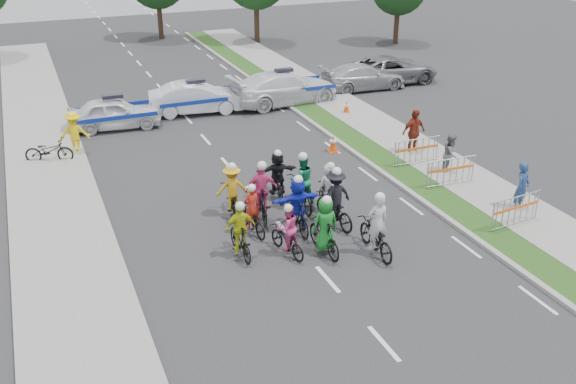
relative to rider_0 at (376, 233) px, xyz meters
name	(u,v)px	position (x,y,z in m)	size (l,w,h in m)	color
ground	(328,279)	(-1.90, -0.76, -0.66)	(90.00, 90.00, 0.00)	#28282B
curb_right	(393,180)	(3.20, 4.24, -0.60)	(0.20, 60.00, 0.12)	gray
grass_strip	(409,178)	(3.90, 4.24, -0.60)	(1.20, 60.00, 0.11)	#224616
sidewalk_right	(450,170)	(5.70, 4.24, -0.59)	(2.40, 60.00, 0.13)	gray
sidewalk_left	(63,240)	(-8.40, 4.24, -0.59)	(3.00, 60.00, 0.13)	gray
rider_0	(376,233)	(0.00, 0.00, 0.00)	(0.76, 1.98, 2.00)	black
rider_1	(325,231)	(-1.37, 0.59, 0.08)	(0.81, 1.82, 1.89)	black
rider_2	(287,235)	(-2.40, 0.95, -0.03)	(0.89, 1.71, 1.66)	black
rider_3	(240,235)	(-3.68, 1.39, 0.03)	(0.90, 1.70, 1.78)	black
rider_4	(335,203)	(-0.31, 2.08, 0.12)	(1.19, 2.05, 2.01)	black
rider_5	(297,208)	(-1.58, 2.13, 0.15)	(1.55, 1.85, 1.94)	black
rider_6	(251,216)	(-2.91, 2.59, -0.09)	(0.82, 1.73, 1.69)	black
rider_7	(329,192)	(-0.04, 3.03, 0.04)	(0.78, 1.72, 1.77)	black
rider_8	(302,187)	(-0.77, 3.61, 0.09)	(0.90, 2.03, 2.02)	black
rider_9	(262,197)	(-2.27, 3.38, 0.12)	(1.09, 2.00, 2.03)	black
rider_10	(232,195)	(-3.07, 3.97, 0.07)	(1.14, 1.93, 1.88)	black
rider_11	(277,177)	(-1.21, 4.69, 0.10)	(1.47, 1.75, 1.78)	black
police_car_0	(114,113)	(-5.22, 14.28, 0.04)	(1.64, 4.09, 1.39)	silver
police_car_1	(196,98)	(-1.23, 15.03, 0.08)	(1.57, 4.50, 1.48)	silver
police_car_2	(284,88)	(3.22, 14.82, 0.16)	(2.28, 5.61, 1.63)	silver
civilian_sedan	(363,77)	(8.16, 15.63, 0.02)	(1.91, 4.70, 1.36)	#A8A8AD
civilian_suv	(390,70)	(10.19, 16.18, 0.09)	(2.49, 5.40, 1.50)	slate
spectator_0	(522,187)	(5.83, 0.61, 0.20)	(0.63, 0.41, 1.72)	navy
spectator_1	(451,154)	(5.54, 4.10, 0.12)	(0.76, 0.59, 1.56)	slate
spectator_2	(414,132)	(5.36, 6.36, 0.29)	(1.11, 0.46, 1.89)	maroon
marshal_hiviz	(75,133)	(-7.17, 11.73, 0.22)	(1.14, 0.65, 1.76)	yellow
barrier_0	(515,212)	(4.80, -0.33, -0.10)	(2.00, 0.50, 1.12)	#A5A8AD
barrier_1	(450,173)	(4.80, 3.05, -0.10)	(2.00, 0.50, 1.12)	#A5A8AD
barrier_2	(416,152)	(4.80, 5.25, -0.10)	(2.00, 0.50, 1.12)	#A5A8AD
cone_0	(333,144)	(2.53, 7.86, -0.32)	(0.40, 0.40, 0.70)	#F24C0C
cone_1	(347,108)	(5.29, 11.99, -0.32)	(0.40, 0.40, 0.70)	#F24C0C
parked_bike	(49,151)	(-8.26, 11.12, -0.17)	(0.65, 1.85, 0.97)	black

